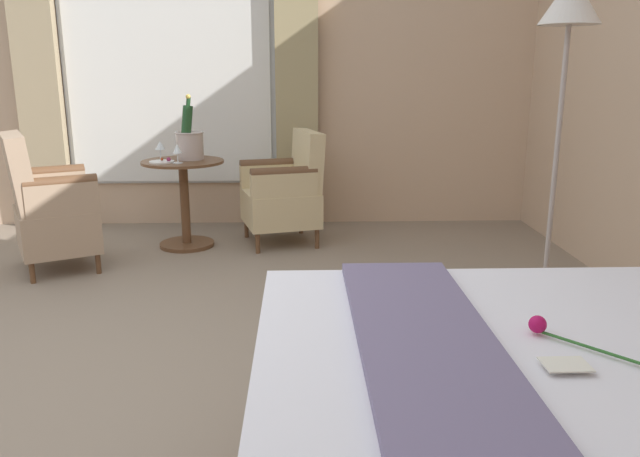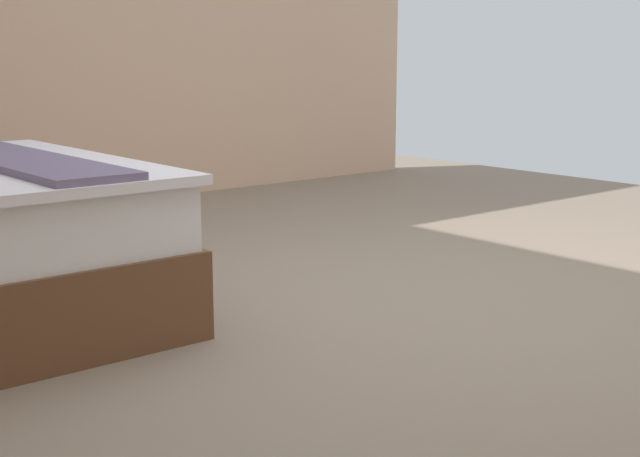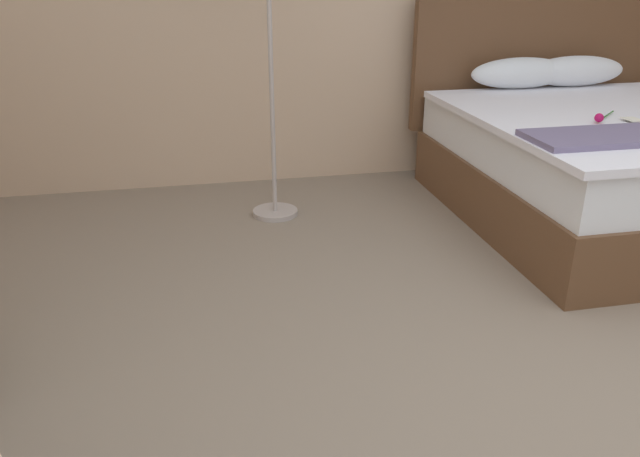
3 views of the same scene
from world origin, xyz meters
name	(u,v)px [view 2 (image 2 of 3)]	position (x,y,z in m)	size (l,w,h in m)	color
ground_plane	(408,300)	(0.00, 0.00, 0.00)	(8.16, 8.16, 0.00)	gray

